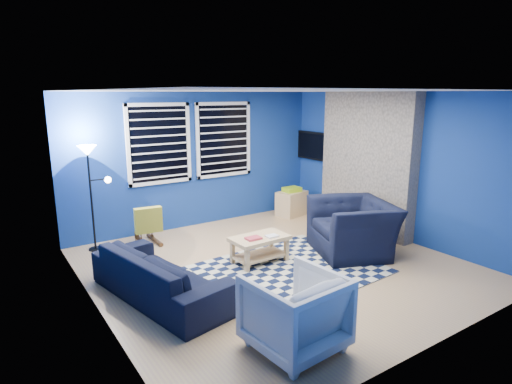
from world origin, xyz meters
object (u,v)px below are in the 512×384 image
(armchair_bent, at_px, (295,312))
(coffee_table, at_px, (260,244))
(rocking_horse, at_px, (148,227))
(cabinet, at_px, (292,203))
(sofa, at_px, (161,274))
(armchair_big, at_px, (353,227))
(floor_lamp, at_px, (90,165))
(tv, at_px, (314,146))

(armchair_bent, relative_size, coffee_table, 0.99)
(rocking_horse, height_order, coffee_table, rocking_horse)
(cabinet, bearing_deg, armchair_bent, -141.43)
(sofa, relative_size, armchair_bent, 2.41)
(rocking_horse, xyz_separation_m, coffee_table, (1.07, -1.76, 0.01))
(armchair_big, relative_size, rocking_horse, 2.49)
(armchair_bent, relative_size, rocking_horse, 1.68)
(rocking_horse, height_order, floor_lamp, floor_lamp)
(armchair_big, distance_m, coffee_table, 1.53)
(armchair_big, height_order, floor_lamp, floor_lamp)
(tv, relative_size, armchair_big, 0.79)
(tv, relative_size, rocking_horse, 1.96)
(tv, xyz_separation_m, rocking_horse, (-3.64, 0.01, -1.11))
(tv, height_order, cabinet, tv)
(armchair_big, distance_m, floor_lamp, 4.21)
(armchair_bent, bearing_deg, cabinet, -132.51)
(sofa, bearing_deg, rocking_horse, -27.10)
(armchair_big, xyz_separation_m, rocking_horse, (-2.52, 2.23, -0.13))
(tv, xyz_separation_m, armchair_big, (-1.13, -2.22, -0.99))
(cabinet, relative_size, floor_lamp, 0.40)
(tv, relative_size, cabinet, 1.48)
(tv, distance_m, coffee_table, 3.30)
(armchair_big, relative_size, armchair_bent, 1.48)
(armchair_big, bearing_deg, sofa, -72.35)
(armchair_bent, distance_m, rocking_horse, 3.76)
(armchair_bent, relative_size, cabinet, 1.27)
(coffee_table, height_order, cabinet, cabinet)
(armchair_big, bearing_deg, armchair_bent, -35.74)
(armchair_big, bearing_deg, tv, 174.84)
(sofa, xyz_separation_m, armchair_big, (3.08, -0.22, 0.11))
(armchair_bent, bearing_deg, coffee_table, -119.87)
(armchair_bent, xyz_separation_m, coffee_table, (0.96, 2.00, -0.10))
(rocking_horse, bearing_deg, cabinet, -114.81)
(sofa, relative_size, coffee_table, 2.40)
(armchair_big, bearing_deg, coffee_table, -86.26)
(armchair_bent, bearing_deg, rocking_horse, -92.63)
(sofa, height_order, floor_lamp, floor_lamp)
(armchair_bent, relative_size, floor_lamp, 0.51)
(armchair_big, xyz_separation_m, armchair_bent, (-2.41, -1.53, -0.02))
(sofa, bearing_deg, coffee_table, -92.69)
(rocking_horse, bearing_deg, armchair_bent, 157.17)
(armchair_bent, height_order, rocking_horse, armchair_bent)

